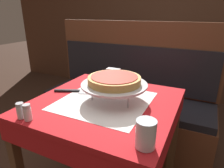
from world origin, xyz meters
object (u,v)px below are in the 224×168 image
object	(u,v)px
dining_table_rear	(153,61)
condiment_caddy	(152,46)
pizza_server	(76,91)
booth_bench	(126,108)
pepper_shaker	(27,112)
dining_table_front	(105,115)
water_glass_near	(146,134)
napkin_holder	(113,74)
salt_shaker	(21,111)
deep_dish_pizza	(114,80)
pizza_pan_stand	(114,85)

from	to	relation	value
dining_table_rear	condiment_caddy	bearing A→B (deg)	139.34
dining_table_rear	pizza_server	world-z (taller)	pizza_server
booth_bench	pizza_server	bearing A→B (deg)	-95.81
condiment_caddy	pepper_shaker	bearing A→B (deg)	-91.27
dining_table_front	water_glass_near	bearing A→B (deg)	-42.03
water_glass_near	napkin_holder	world-z (taller)	water_glass_near
pizza_server	salt_shaker	distance (m)	0.40
water_glass_near	pepper_shaker	size ratio (longest dim) A/B	1.39
deep_dish_pizza	condiment_caddy	bearing A→B (deg)	97.91
pizza_server	water_glass_near	xyz separation A→B (m)	(0.57, -0.35, 0.05)
deep_dish_pizza	dining_table_rear	bearing A→B (deg)	96.85
pepper_shaker	pizza_server	bearing A→B (deg)	90.76
dining_table_front	napkin_holder	distance (m)	0.40
pizza_server	dining_table_front	bearing A→B (deg)	-10.26
water_glass_near	condiment_caddy	distance (m)	2.03
dining_table_rear	pizza_server	size ratio (longest dim) A/B	2.93
salt_shaker	pizza_pan_stand	bearing A→B (deg)	51.34
water_glass_near	salt_shaker	world-z (taller)	water_glass_near
booth_bench	napkin_holder	world-z (taller)	booth_bench
dining_table_rear	salt_shaker	distance (m)	2.00
salt_shaker	napkin_holder	distance (m)	0.73
water_glass_near	pepper_shaker	world-z (taller)	water_glass_near
pizza_pan_stand	condiment_caddy	world-z (taller)	condiment_caddy
booth_bench	water_glass_near	world-z (taller)	booth_bench
water_glass_near	deep_dish_pizza	bearing A→B (deg)	130.70
dining_table_front	booth_bench	distance (m)	0.84
dining_table_rear	condiment_caddy	size ratio (longest dim) A/B	4.32
pizza_server	condiment_caddy	size ratio (longest dim) A/B	1.47
dining_table_rear	salt_shaker	size ratio (longest dim) A/B	9.72
booth_bench	deep_dish_pizza	world-z (taller)	booth_bench
deep_dish_pizza	water_glass_near	xyz separation A→B (m)	(0.29, -0.34, -0.07)
salt_shaker	booth_bench	bearing A→B (deg)	84.19
booth_bench	condiment_caddy	distance (m)	1.03
water_glass_near	salt_shaker	bearing A→B (deg)	-175.07
booth_bench	pizza_pan_stand	size ratio (longest dim) A/B	4.28
condiment_caddy	pizza_server	bearing A→B (deg)	-91.77
pizza_server	salt_shaker	bearing A→B (deg)	-95.82
pizza_server	pepper_shaker	world-z (taller)	pepper_shaker
deep_dish_pizza	napkin_holder	size ratio (longest dim) A/B	3.04
pizza_server	salt_shaker	xyz separation A→B (m)	(-0.04, -0.40, 0.03)
water_glass_near	napkin_holder	size ratio (longest dim) A/B	1.14
dining_table_front	pizza_server	world-z (taller)	pizza_server
pepper_shaker	salt_shaker	bearing A→B (deg)	180.00
dining_table_rear	pizza_pan_stand	size ratio (longest dim) A/B	2.01
water_glass_near	dining_table_front	bearing A→B (deg)	137.97
salt_shaker	napkin_holder	bearing A→B (deg)	77.62
pizza_pan_stand	water_glass_near	size ratio (longest dim) A/B	3.38
deep_dish_pizza	booth_bench	bearing A→B (deg)	105.87
booth_bench	salt_shaker	bearing A→B (deg)	-95.81
dining_table_front	booth_bench	bearing A→B (deg)	102.01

